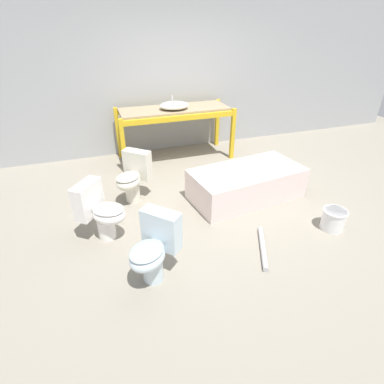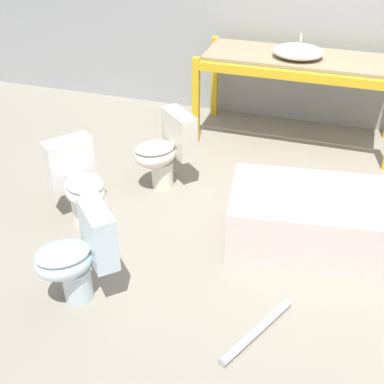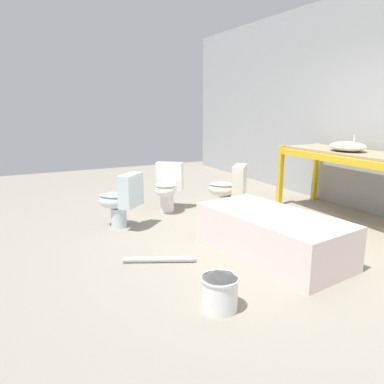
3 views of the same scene
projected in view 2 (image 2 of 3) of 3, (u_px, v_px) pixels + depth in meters
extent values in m
plane|color=gray|center=(283.00, 223.00, 4.65)|extent=(12.00, 12.00, 0.00)
cube|color=gold|center=(196.00, 101.00, 5.70)|extent=(0.07, 0.07, 0.95)
cube|color=gold|center=(215.00, 77.00, 6.30)|extent=(0.07, 0.07, 0.95)
cube|color=gold|center=(295.00, 76.00, 5.23)|extent=(2.02, 0.06, 0.09)
cube|color=gold|center=(305.00, 53.00, 5.83)|extent=(2.02, 0.06, 0.09)
cube|color=#998466|center=(301.00, 58.00, 5.49)|extent=(1.95, 0.67, 0.04)
ellipsoid|color=silver|center=(298.00, 52.00, 5.39)|extent=(0.52, 0.43, 0.13)
cylinder|color=silver|center=(301.00, 38.00, 5.43)|extent=(0.02, 0.02, 0.08)
cube|color=silver|center=(331.00, 221.00, 4.29)|extent=(1.72, 1.01, 0.46)
cube|color=beige|center=(334.00, 207.00, 4.22)|extent=(1.63, 0.92, 0.19)
cylinder|color=silver|center=(77.00, 283.00, 3.82)|extent=(0.21, 0.21, 0.26)
ellipsoid|color=silver|center=(64.00, 262.00, 3.68)|extent=(0.51, 0.51, 0.22)
ellipsoid|color=#9FAFB7|center=(62.00, 253.00, 3.64)|extent=(0.48, 0.48, 0.03)
cube|color=silver|center=(98.00, 234.00, 3.69)|extent=(0.39, 0.40, 0.42)
cylinder|color=silver|center=(162.00, 173.00, 5.11)|extent=(0.21, 0.21, 0.26)
ellipsoid|color=silver|center=(155.00, 155.00, 4.96)|extent=(0.51, 0.51, 0.22)
ellipsoid|color=#B3AF9F|center=(155.00, 148.00, 4.92)|extent=(0.48, 0.49, 0.03)
cube|color=silver|center=(179.00, 133.00, 4.99)|extent=(0.41, 0.39, 0.42)
cylinder|color=white|center=(84.00, 209.00, 4.61)|extent=(0.21, 0.21, 0.26)
ellipsoid|color=white|center=(85.00, 191.00, 4.44)|extent=(0.51, 0.50, 0.22)
ellipsoid|color=beige|center=(84.00, 183.00, 4.40)|extent=(0.49, 0.47, 0.03)
cube|color=white|center=(69.00, 162.00, 4.53)|extent=(0.37, 0.42, 0.42)
cylinder|color=#B7B7BC|center=(257.00, 331.00, 3.58)|extent=(0.37, 0.69, 0.06)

